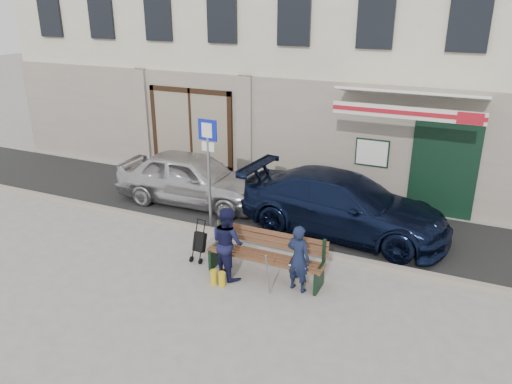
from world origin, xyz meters
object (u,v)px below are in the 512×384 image
Objects in this scene: car_silver at (192,178)px; car_navy at (343,205)px; man at (298,258)px; woman at (227,242)px; parking_sign at (208,157)px; stroller at (199,243)px; bench at (263,256)px.

car_navy reaches higher than car_silver.
woman is at bearing 15.72° from man.
parking_sign is at bearing -23.84° from woman.
car_silver is 3.26m from stroller.
parking_sign reaches higher than woman.
car_navy is (4.20, -0.13, 0.00)m from car_silver.
car_silver is 4.03m from woman.
woman is at bearing -47.91° from parking_sign.
bench is at bearing 2.21° from stroller.
car_navy is at bearing 22.54° from parking_sign.
car_silver reaches higher than man.
man is 1.51× the size of stroller.
parking_sign reaches higher than stroller.
bench is 0.84m from man.
bench is at bearing -131.86° from car_silver.
car_navy is 5.54× the size of stroller.
parking_sign is at bearing 142.37° from bench.
woman is 0.98m from stroller.
bench is (2.13, -1.64, -1.32)m from parking_sign.
parking_sign is 1.81× the size of woman.
man is (-0.09, -2.81, -0.04)m from car_navy.
car_silver reaches higher than bench.
car_navy is 3.68× the size of man.
man is (0.80, -0.18, 0.21)m from bench.
car_navy is 3.28m from woman.
car_silver is 0.85× the size of car_navy.
parking_sign is (-3.01, -0.99, 1.06)m from car_navy.
man is at bearing -127.61° from car_silver.
woman is (-1.54, -2.90, 0.02)m from car_navy.
car_silver is 4.20m from car_navy.
woman is (1.47, -1.90, -1.04)m from parking_sign.
woman reaches higher than car_silver.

